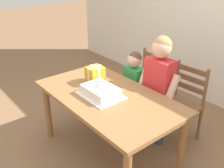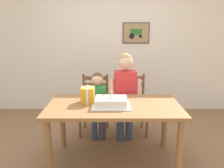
% 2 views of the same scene
% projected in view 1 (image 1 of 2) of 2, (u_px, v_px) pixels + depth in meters
% --- Properties ---
extents(ground_plane, '(20.00, 20.00, 0.00)m').
position_uv_depth(ground_plane, '(108.00, 153.00, 3.00)').
color(ground_plane, '#846042').
extents(back_wall, '(6.40, 0.11, 2.60)m').
position_uv_depth(back_wall, '(222.00, 15.00, 3.55)').
color(back_wall, silver).
rests_on(back_wall, ground).
extents(dining_table, '(1.56, 0.88, 0.75)m').
position_uv_depth(dining_table, '(108.00, 103.00, 2.72)').
color(dining_table, olive).
rests_on(dining_table, ground).
extents(birthday_cake, '(0.44, 0.34, 0.19)m').
position_uv_depth(birthday_cake, '(101.00, 92.00, 2.64)').
color(birthday_cake, white).
rests_on(birthday_cake, dining_table).
extents(gift_box_red_large, '(0.16, 0.18, 0.23)m').
position_uv_depth(gift_box_red_large, '(95.00, 75.00, 2.89)').
color(gift_box_red_large, gold).
rests_on(gift_box_red_large, dining_table).
extents(chair_left, '(0.45, 0.45, 0.92)m').
position_uv_depth(chair_left, '(144.00, 86.00, 3.49)').
color(chair_left, brown).
rests_on(chair_left, ground).
extents(chair_right, '(0.44, 0.44, 0.92)m').
position_uv_depth(chair_right, '(181.00, 104.00, 3.07)').
color(chair_right, brown).
rests_on(chair_right, ground).
extents(child_older, '(0.48, 0.28, 1.30)m').
position_uv_depth(child_older, '(159.00, 81.00, 2.87)').
color(child_older, '#38426B').
rests_on(child_older, ground).
extents(child_younger, '(0.37, 0.21, 1.02)m').
position_uv_depth(child_younger, '(133.00, 83.00, 3.22)').
color(child_younger, '#38426B').
rests_on(child_younger, ground).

